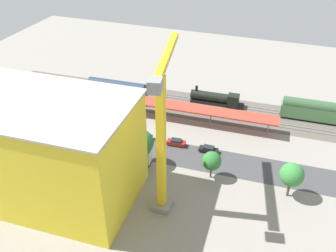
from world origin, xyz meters
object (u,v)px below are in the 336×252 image
object	(u,v)px
tower_crane	(162,129)
street_tree_4	(82,130)
parked_car_6	(30,114)
construction_building	(49,151)
parked_car_1	(176,143)
street_tree_3	(212,161)
traffic_light	(121,117)
parked_car_0	(208,150)
parked_car_7	(2,109)
box_truck_0	(95,145)
freight_coach_far	(117,90)
platform_canopy_near	(184,107)
parked_car_2	(143,136)
locomotive	(218,99)
street_tree_0	(292,175)
street_tree_1	(141,142)
passenger_coach	(313,110)
parked_car_3	(115,130)
parked_car_4	(83,124)
box_truck_1	(133,156)
street_tree_2	(39,121)
parked_car_5	(55,120)

from	to	relation	value
tower_crane	street_tree_4	bearing A→B (deg)	-24.90
parked_car_6	construction_building	world-z (taller)	construction_building
street_tree_4	parked_car_1	bearing A→B (deg)	-159.34
street_tree_3	traffic_light	xyz separation A→B (m)	(25.25, -9.28, 0.25)
street_tree_3	parked_car_6	bearing A→B (deg)	-8.96
parked_car_0	parked_car_7	size ratio (longest dim) A/B	0.98
parked_car_7	street_tree_3	size ratio (longest dim) A/B	0.71
parked_car_1	box_truck_0	world-z (taller)	box_truck_0
freight_coach_far	box_truck_0	distance (m)	25.03
parked_car_0	tower_crane	bearing A→B (deg)	76.54
parked_car_1	box_truck_0	xyz separation A→B (m)	(17.50, 8.22, 0.85)
platform_canopy_near	street_tree_3	size ratio (longest dim) A/B	7.53
parked_car_2	street_tree_3	size ratio (longest dim) A/B	0.71
locomotive	parked_car_1	size ratio (longest dim) A/B	3.38
street_tree_0	street_tree_1	bearing A→B (deg)	0.45
passenger_coach	box_truck_0	distance (m)	57.13
platform_canopy_near	construction_building	bearing A→B (deg)	64.99
parked_car_3	street_tree_4	world-z (taller)	street_tree_4
parked_car_4	parked_car_0	bearing A→B (deg)	-179.82
locomotive	street_tree_0	distance (m)	38.77
parked_car_6	street_tree_3	distance (m)	53.04
parked_car_6	parked_car_3	bearing A→B (deg)	-178.83
parked_car_2	street_tree_3	xyz separation A→B (m)	(-19.25, 8.63, 3.67)
street_tree_0	locomotive	bearing A→B (deg)	-55.64
parked_car_1	parked_car_7	xyz separation A→B (m)	(50.73, 0.57, -0.00)
freight_coach_far	street_tree_4	distance (m)	24.06
parked_car_3	parked_car_6	world-z (taller)	parked_car_3
parked_car_0	traffic_light	bearing A→B (deg)	-1.86
construction_building	street_tree_4	size ratio (longest dim) A/B	4.64
street_tree_1	street_tree_3	xyz separation A→B (m)	(-15.79, -0.62, -1.50)
parked_car_2	traffic_light	world-z (taller)	traffic_light
freight_coach_far	street_tree_1	world-z (taller)	street_tree_1
box_truck_0	traffic_light	distance (m)	9.78
locomotive	parked_car_1	bearing A→B (deg)	77.94
passenger_coach	tower_crane	distance (m)	51.76
parked_car_1	parked_car_6	distance (m)	41.65
passenger_coach	traffic_light	bearing A→B (deg)	26.23
parked_car_3	locomotive	bearing A→B (deg)	-133.09
platform_canopy_near	box_truck_1	distance (m)	21.50
street_tree_2	box_truck_1	bearing A→B (deg)	176.61
locomotive	parked_car_7	world-z (taller)	locomotive
passenger_coach	parked_car_5	size ratio (longest dim) A/B	3.81
street_tree_2	box_truck_0	bearing A→B (deg)	178.32
construction_building	street_tree_4	bearing A→B (deg)	-82.05
parked_car_3	tower_crane	size ratio (longest dim) A/B	0.16
street_tree_1	street_tree_0	bearing A→B (deg)	-179.55
parked_car_5	traffic_light	bearing A→B (deg)	-175.92
freight_coach_far	parked_car_4	world-z (taller)	freight_coach_far
parked_car_5	parked_car_4	bearing A→B (deg)	-176.45
parked_car_6	street_tree_3	bearing A→B (deg)	171.04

